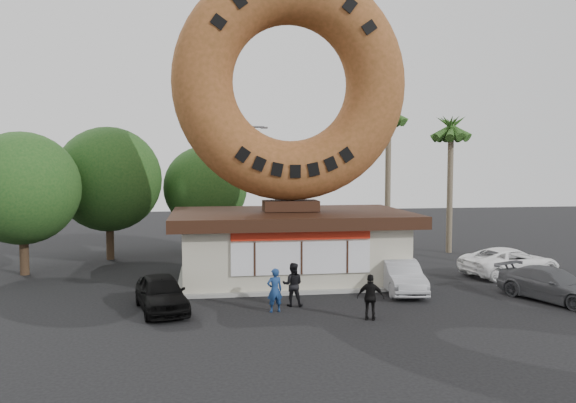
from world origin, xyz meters
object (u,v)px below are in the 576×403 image
(car_grey, at_px, (553,285))
(street_lamp, at_px, (239,180))
(person_left, at_px, (275,290))
(car_white, at_px, (510,262))
(person_right, at_px, (371,297))
(donut_shop, at_px, (291,243))
(car_silver, at_px, (401,276))
(car_black, at_px, (161,293))
(person_center, at_px, (293,284))
(giant_donut, at_px, (291,83))

(car_grey, bearing_deg, street_lamp, 103.73)
(person_left, bearing_deg, car_white, -170.18)
(street_lamp, height_order, person_right, street_lamp)
(person_left, height_order, car_grey, person_left)
(street_lamp, bearing_deg, donut_shop, -79.50)
(car_grey, height_order, car_white, car_white)
(person_left, xyz_separation_m, car_silver, (5.83, 2.48, -0.15))
(street_lamp, bearing_deg, car_grey, -53.36)
(car_silver, bearing_deg, car_black, -164.04)
(person_left, distance_m, person_right, 3.61)
(street_lamp, relative_size, person_center, 4.70)
(person_left, distance_m, person_center, 1.12)
(person_right, height_order, car_white, person_right)
(person_right, bearing_deg, car_white, -124.05)
(street_lamp, relative_size, car_grey, 1.76)
(giant_donut, xyz_separation_m, car_grey, (9.87, -5.77, -8.67))
(person_center, height_order, person_right, person_center)
(person_right, bearing_deg, street_lamp, -58.05)
(person_center, bearing_deg, car_white, -148.05)
(car_grey, bearing_deg, giant_donut, 126.79)
(car_black, xyz_separation_m, car_grey, (15.58, -0.75, -0.03))
(donut_shop, relative_size, car_white, 2.24)
(person_right, distance_m, car_black, 7.83)
(car_black, bearing_deg, car_grey, -16.40)
(car_white, bearing_deg, car_black, 92.14)
(person_center, bearing_deg, street_lamp, -73.57)
(person_right, bearing_deg, person_left, -5.76)
(person_left, bearing_deg, person_right, 141.90)
(person_left, distance_m, car_silver, 6.34)
(person_center, distance_m, car_white, 12.30)
(car_silver, bearing_deg, car_white, 27.36)
(car_grey, bearing_deg, car_silver, 133.12)
(street_lamp, bearing_deg, car_black, -104.41)
(person_right, relative_size, car_grey, 0.36)
(donut_shop, distance_m, giant_donut, 7.56)
(car_silver, bearing_deg, donut_shop, 149.17)
(street_lamp, relative_size, car_silver, 1.93)
(car_grey, bearing_deg, person_center, 152.96)
(car_black, height_order, car_silver, car_black)
(donut_shop, xyz_separation_m, person_left, (-1.49, -5.77, -0.94))
(giant_donut, relative_size, person_left, 6.67)
(car_silver, bearing_deg, person_left, -150.65)
(donut_shop, height_order, street_lamp, street_lamp)
(street_lamp, height_order, person_left, street_lamp)
(street_lamp, height_order, car_black, street_lamp)
(donut_shop, height_order, car_black, donut_shop)
(person_right, bearing_deg, car_black, 2.71)
(street_lamp, height_order, car_white, street_lamp)
(car_silver, relative_size, car_grey, 0.91)
(person_left, height_order, car_white, person_left)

